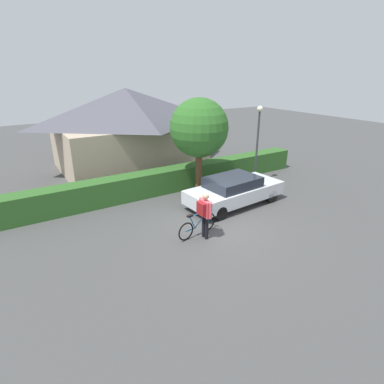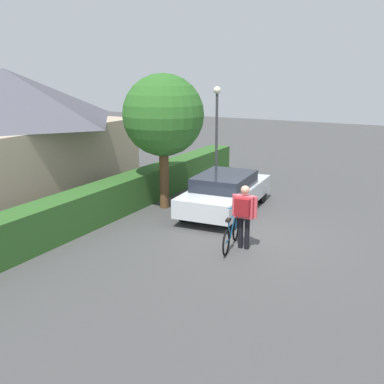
# 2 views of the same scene
# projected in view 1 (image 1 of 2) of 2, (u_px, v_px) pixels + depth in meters

# --- Properties ---
(ground_plane) EXTENTS (60.00, 60.00, 0.00)m
(ground_plane) POSITION_uv_depth(u_px,v_px,m) (220.00, 227.00, 11.60)
(ground_plane) COLOR #424242
(hedge_row) EXTENTS (15.67, 0.90, 1.10)m
(hedge_row) POSITION_uv_depth(u_px,v_px,m) (165.00, 180.00, 14.89)
(hedge_row) COLOR #2D5A23
(hedge_row) RESTS_ON ground
(house_distant) EXTENTS (8.09, 6.23, 4.55)m
(house_distant) POSITION_uv_depth(u_px,v_px,m) (128.00, 128.00, 18.13)
(house_distant) COLOR tan
(house_distant) RESTS_ON ground
(parked_car_near) EXTENTS (4.48, 2.10, 1.28)m
(parked_car_near) POSITION_uv_depth(u_px,v_px,m) (234.00, 190.00, 13.34)
(parked_car_near) COLOR silver
(parked_car_near) RESTS_ON ground
(bicycle) EXTENTS (1.74, 0.53, 0.91)m
(bicycle) POSITION_uv_depth(u_px,v_px,m) (198.00, 225.00, 10.95)
(bicycle) COLOR black
(bicycle) RESTS_ON ground
(person_rider) EXTENTS (0.36, 0.67, 1.67)m
(person_rider) POSITION_uv_depth(u_px,v_px,m) (205.00, 211.00, 10.52)
(person_rider) COLOR black
(person_rider) RESTS_ON ground
(street_lamp) EXTENTS (0.28, 0.28, 3.89)m
(street_lamp) POSITION_uv_depth(u_px,v_px,m) (258.00, 134.00, 15.26)
(street_lamp) COLOR #38383D
(street_lamp) RESTS_ON ground
(tree_kerbside) EXTENTS (2.63, 2.63, 4.39)m
(tree_kerbside) POSITION_uv_depth(u_px,v_px,m) (199.00, 128.00, 13.79)
(tree_kerbside) COLOR brown
(tree_kerbside) RESTS_ON ground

